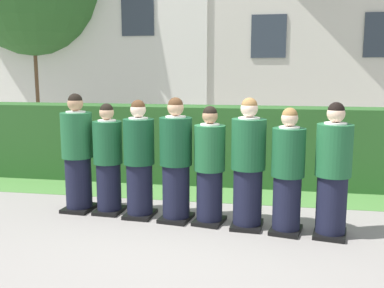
# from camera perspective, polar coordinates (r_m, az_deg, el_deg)

# --- Properties ---
(ground_plane) EXTENTS (60.00, 60.00, 0.00)m
(ground_plane) POSITION_cam_1_polar(r_m,az_deg,el_deg) (6.06, 0.00, -9.84)
(ground_plane) COLOR gray
(student_front_row_0) EXTENTS (0.44, 0.51, 1.68)m
(student_front_row_0) POSITION_cam_1_polar(r_m,az_deg,el_deg) (6.55, -14.36, -1.42)
(student_front_row_0) COLOR black
(student_front_row_0) RESTS_ON ground
(student_front_row_1) EXTENTS (0.40, 0.46, 1.55)m
(student_front_row_1) POSITION_cam_1_polar(r_m,az_deg,el_deg) (6.36, -10.62, -2.20)
(student_front_row_1) COLOR black
(student_front_row_1) RESTS_ON ground
(student_front_row_2) EXTENTS (0.42, 0.48, 1.61)m
(student_front_row_2) POSITION_cam_1_polar(r_m,az_deg,el_deg) (6.12, -6.74, -2.28)
(student_front_row_2) COLOR black
(student_front_row_2) RESTS_ON ground
(student_front_row_3) EXTENTS (0.45, 0.52, 1.65)m
(student_front_row_3) POSITION_cam_1_polar(r_m,az_deg,el_deg) (5.93, -2.07, -2.39)
(student_front_row_3) COLOR black
(student_front_row_3) RESTS_ON ground
(student_front_row_4) EXTENTS (0.44, 0.53, 1.55)m
(student_front_row_4) POSITION_cam_1_polar(r_m,az_deg,el_deg) (5.82, 2.26, -3.13)
(student_front_row_4) COLOR black
(student_front_row_4) RESTS_ON ground
(student_front_row_5) EXTENTS (0.43, 0.54, 1.66)m
(student_front_row_5) POSITION_cam_1_polar(r_m,az_deg,el_deg) (5.70, 7.15, -2.88)
(student_front_row_5) COLOR black
(student_front_row_5) RESTS_ON ground
(student_front_row_6) EXTENTS (0.44, 0.51, 1.56)m
(student_front_row_6) POSITION_cam_1_polar(r_m,az_deg,el_deg) (5.61, 12.08, -3.78)
(student_front_row_6) COLOR black
(student_front_row_6) RESTS_ON ground
(student_front_row_7) EXTENTS (0.45, 0.53, 1.63)m
(student_front_row_7) POSITION_cam_1_polar(r_m,az_deg,el_deg) (5.61, 17.48, -3.61)
(student_front_row_7) COLOR black
(student_front_row_7) RESTS_ON ground
(hedge) EXTENTS (11.14, 0.70, 1.37)m
(hedge) POSITION_cam_1_polar(r_m,az_deg,el_deg) (7.95, 2.71, -0.11)
(hedge) COLOR #285623
(hedge) RESTS_ON ground
(school_building_main) EXTENTS (6.60, 3.27, 6.47)m
(school_building_main) POSITION_cam_1_polar(r_m,az_deg,el_deg) (13.74, 15.91, 14.61)
(school_building_main) COLOR beige
(school_building_main) RESTS_ON ground
(school_building_annex) EXTENTS (7.27, 4.10, 7.62)m
(school_building_annex) POSITION_cam_1_polar(r_m,az_deg,el_deg) (14.98, -10.58, 16.61)
(school_building_annex) COLOR silver
(school_building_annex) RESTS_ON ground
(lawn_strip) EXTENTS (11.14, 0.90, 0.01)m
(lawn_strip) POSITION_cam_1_polar(r_m,az_deg,el_deg) (7.32, 1.86, -6.38)
(lawn_strip) COLOR #477A38
(lawn_strip) RESTS_ON ground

